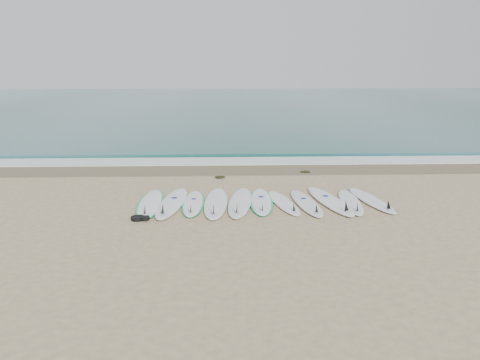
{
  "coord_description": "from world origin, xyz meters",
  "views": [
    {
      "loc": [
        -0.98,
        -11.6,
        3.53
      ],
      "look_at": [
        -0.54,
        1.04,
        0.4
      ],
      "focal_mm": 35.0,
      "sensor_mm": 36.0,
      "label": 1
    }
  ],
  "objects_px": {
    "surfboard_5": "(261,201)",
    "surfboard_10": "(372,200)",
    "surfboard_0": "(150,204)",
    "leash_coil": "(139,218)"
  },
  "relations": [
    {
      "from": "leash_coil",
      "to": "surfboard_5",
      "type": "bearing_deg",
      "value": 23.74
    },
    {
      "from": "surfboard_0",
      "to": "surfboard_5",
      "type": "height_order",
      "value": "surfboard_0"
    },
    {
      "from": "surfboard_5",
      "to": "surfboard_10",
      "type": "bearing_deg",
      "value": 1.87
    },
    {
      "from": "leash_coil",
      "to": "surfboard_0",
      "type": "bearing_deg",
      "value": 86.54
    },
    {
      "from": "surfboard_5",
      "to": "leash_coil",
      "type": "distance_m",
      "value": 3.23
    },
    {
      "from": "surfboard_10",
      "to": "leash_coil",
      "type": "height_order",
      "value": "surfboard_10"
    },
    {
      "from": "surfboard_5",
      "to": "leash_coil",
      "type": "bearing_deg",
      "value": -153.48
    },
    {
      "from": "surfboard_0",
      "to": "leash_coil",
      "type": "height_order",
      "value": "surfboard_0"
    },
    {
      "from": "surfboard_0",
      "to": "surfboard_10",
      "type": "height_order",
      "value": "surfboard_0"
    },
    {
      "from": "surfboard_10",
      "to": "surfboard_0",
      "type": "bearing_deg",
      "value": 171.91
    }
  ]
}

